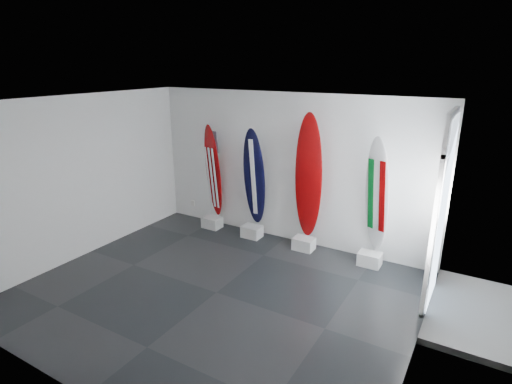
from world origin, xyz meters
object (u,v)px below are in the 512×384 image
Objects in this scene: surfboard_navy at (254,178)px; surfboard_swiss at (308,177)px; surfboard_usa at (213,171)px; surfboard_italy at (377,196)px.

surfboard_navy is 1.21m from surfboard_swiss.
surfboard_swiss is at bearing 14.11° from surfboard_usa.
surfboard_usa is at bearing -179.65° from surfboard_swiss.
surfboard_usa is at bearing -159.50° from surfboard_italy.
surfboard_italy is (3.54, 0.00, 0.04)m from surfboard_usa.
surfboard_navy is 0.97× the size of surfboard_italy.
surfboard_navy is at bearing -159.50° from surfboard_italy.
surfboard_italy reaches higher than surfboard_navy.
surfboard_italy is (1.31, 0.00, -0.16)m from surfboard_swiss.
surfboard_usa is 3.54m from surfboard_italy.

